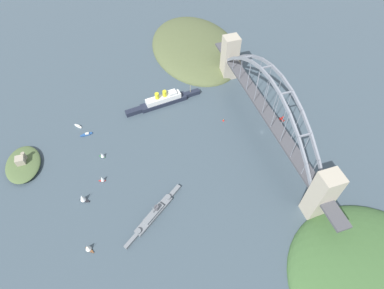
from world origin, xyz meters
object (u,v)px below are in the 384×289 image
(small_boat_0, at_px, (78,126))
(small_boat_4, at_px, (87,134))
(fort_island_mid_harbor, at_px, (23,164))
(channel_marker_buoy, at_px, (223,120))
(small_boat_3, at_px, (102,179))
(ocean_liner, at_px, (163,100))
(small_boat_1, at_px, (102,155))
(small_boat_2, at_px, (82,198))
(seaplane_taxiing_near_bridge, at_px, (281,120))
(naval_cruiser, at_px, (154,214))
(small_boat_5, at_px, (88,248))
(harbor_arch_bridge, at_px, (267,112))

(small_boat_0, distance_m, small_boat_4, 16.41)
(fort_island_mid_harbor, bearing_deg, channel_marker_buoy, -90.99)
(small_boat_3, bearing_deg, ocean_liner, -43.99)
(small_boat_1, distance_m, small_boat_2, 50.11)
(seaplane_taxiing_near_bridge, distance_m, small_boat_3, 199.14)
(small_boat_2, height_order, small_boat_3, small_boat_2)
(naval_cruiser, height_order, small_boat_5, naval_cruiser)
(small_boat_0, bearing_deg, small_boat_3, -168.54)
(ocean_liner, height_order, small_boat_2, ocean_liner)
(small_boat_2, height_order, small_boat_4, small_boat_2)
(naval_cruiser, height_order, fort_island_mid_harbor, naval_cruiser)
(fort_island_mid_harbor, relative_size, small_boat_1, 6.93)
(ocean_liner, distance_m, small_boat_3, 117.48)
(small_boat_2, bearing_deg, small_boat_0, -2.14)
(seaplane_taxiing_near_bridge, relative_size, channel_marker_buoy, 3.47)
(naval_cruiser, relative_size, small_boat_2, 5.73)
(harbor_arch_bridge, xyz_separation_m, small_boat_3, (-10.15, 171.70, -25.81))
(ocean_liner, relative_size, small_boat_4, 7.17)
(harbor_arch_bridge, relative_size, naval_cruiser, 4.30)
(small_boat_5, bearing_deg, channel_marker_buoy, -57.47)
(small_boat_3, distance_m, small_boat_4, 64.40)
(small_boat_0, bearing_deg, small_boat_4, -153.42)
(small_boat_2, height_order, small_boat_5, small_boat_2)
(harbor_arch_bridge, height_order, small_boat_5, harbor_arch_bridge)
(small_boat_1, height_order, small_boat_5, small_boat_5)
(fort_island_mid_harbor, height_order, small_boat_5, fort_island_mid_harbor)
(seaplane_taxiing_near_bridge, height_order, small_boat_1, small_boat_1)
(seaplane_taxiing_near_bridge, xyz_separation_m, small_boat_3, (-18.00, 198.31, 1.71))
(fort_island_mid_harbor, distance_m, small_boat_1, 76.19)
(small_boat_0, relative_size, small_boat_1, 1.21)
(small_boat_0, xyz_separation_m, small_boat_4, (-14.68, -7.34, -0.01))
(ocean_liner, relative_size, small_boat_1, 13.53)
(harbor_arch_bridge, bearing_deg, naval_cruiser, 114.10)
(fort_island_mid_harbor, relative_size, seaplane_taxiing_near_bridge, 4.89)
(small_boat_1, xyz_separation_m, small_boat_3, (-28.61, 3.83, 0.53))
(fort_island_mid_harbor, bearing_deg, small_boat_5, -153.71)
(seaplane_taxiing_near_bridge, bearing_deg, small_boat_4, 77.53)
(small_boat_1, xyz_separation_m, channel_marker_buoy, (9.19, -134.02, -2.03))
(naval_cruiser, relative_size, channel_marker_buoy, 22.00)
(small_boat_2, distance_m, channel_marker_buoy, 166.19)
(harbor_arch_bridge, height_order, small_boat_4, harbor_arch_bridge)
(small_boat_0, distance_m, small_boat_3, 80.09)
(small_boat_5, bearing_deg, seaplane_taxiing_near_bridge, -69.69)
(seaplane_taxiing_near_bridge, xyz_separation_m, small_boat_4, (45.77, 206.88, -1.11))
(harbor_arch_bridge, bearing_deg, small_boat_2, 97.72)
(seaplane_taxiing_near_bridge, relative_size, small_boat_0, 1.17)
(small_boat_2, bearing_deg, naval_cruiser, -120.38)
(small_boat_3, height_order, small_boat_4, small_boat_3)
(naval_cruiser, relative_size, small_boat_5, 7.51)
(ocean_liner, relative_size, seaplane_taxiing_near_bridge, 9.54)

